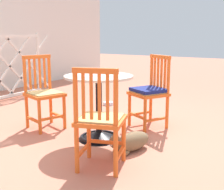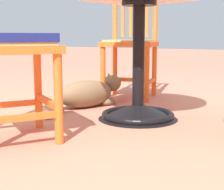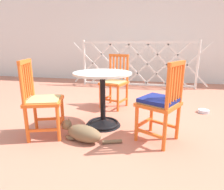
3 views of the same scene
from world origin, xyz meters
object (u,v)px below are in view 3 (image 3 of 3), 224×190
orange_chair_at_corner (115,83)px  orange_chair_by_planter (42,101)px  orange_chair_tucked_in (160,103)px  pet_water_bowl (204,111)px  tabby_cat (81,133)px  cafe_table (103,105)px

orange_chair_at_corner → orange_chair_by_planter: 1.41m
orange_chair_tucked_in → orange_chair_at_corner: bearing=123.0°
orange_chair_at_corner → orange_chair_by_planter: same height
orange_chair_by_planter → orange_chair_tucked_in: 1.36m
orange_chair_by_planter → pet_water_bowl: size_ratio=5.36×
orange_chair_at_corner → pet_water_bowl: orange_chair_at_corner is taller
orange_chair_tucked_in → orange_chair_by_planter: bearing=-173.9°
tabby_cat → pet_water_bowl: tabby_cat is taller
orange_chair_at_corner → pet_water_bowl: 1.53m
pet_water_bowl → cafe_table: bearing=-151.5°
cafe_table → orange_chair_at_corner: 0.84m
cafe_table → orange_chair_by_planter: (-0.63, -0.43, 0.15)m
orange_chair_tucked_in → pet_water_bowl: (0.75, 1.09, -0.42)m
orange_chair_by_planter → pet_water_bowl: (2.11, 1.24, -0.41)m
orange_chair_at_corner → orange_chair_tucked_in: size_ratio=1.00×
cafe_table → pet_water_bowl: (1.48, 0.80, -0.26)m
cafe_table → orange_chair_tucked_in: 0.80m
orange_chair_at_corner → pet_water_bowl: bearing=-1.0°
tabby_cat → orange_chair_by_planter: bearing=175.6°
cafe_table → orange_chair_at_corner: bearing=89.8°
orange_chair_tucked_in → tabby_cat: orange_chair_tucked_in is taller
pet_water_bowl → tabby_cat: bearing=-141.8°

